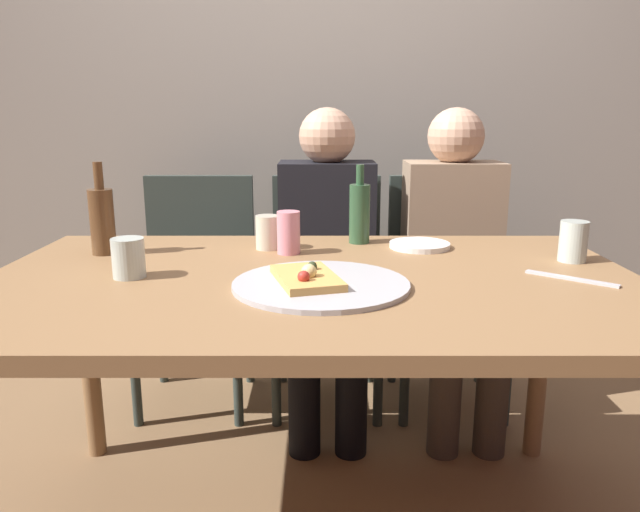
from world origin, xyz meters
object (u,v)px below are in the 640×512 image
at_px(tumbler_far, 127,258).
at_px(chair_right, 444,275).
at_px(wine_bottle, 101,219).
at_px(guest_in_beanie, 454,253).
at_px(wine_glass, 267,232).
at_px(table_knife, 570,278).
at_px(pizza_slice_last, 306,277).
at_px(tumbler_near, 572,241).
at_px(chair_left, 196,275).
at_px(guest_in_sweater, 326,253).
at_px(chair_middle, 326,275).
at_px(pizza_tray, 320,284).
at_px(soda_can, 288,233).
at_px(plate_stack, 419,245).
at_px(beer_bottle, 359,212).
at_px(dining_table, 312,304).

relative_size(tumbler_far, chair_right, 0.11).
bearing_deg(wine_bottle, guest_in_beanie, 24.24).
distance_m(wine_glass, table_knife, 0.84).
relative_size(pizza_slice_last, table_knife, 1.12).
xyz_separation_m(tumbler_near, wine_glass, (-0.84, 0.15, -0.01)).
bearing_deg(table_knife, tumbler_near, -72.93).
xyz_separation_m(pizza_slice_last, tumbler_far, (-0.44, 0.08, 0.03)).
distance_m(chair_left, guest_in_sweater, 0.56).
xyz_separation_m(wine_bottle, wine_glass, (0.46, 0.06, -0.05)).
bearing_deg(pizza_slice_last, table_knife, 5.33).
distance_m(chair_left, chair_middle, 0.52).
height_order(pizza_tray, tumbler_far, tumbler_far).
bearing_deg(guest_in_sweater, guest_in_beanie, -180.00).
bearing_deg(soda_can, plate_stack, 10.93).
xyz_separation_m(wine_bottle, chair_middle, (0.64, 0.66, -0.34)).
xyz_separation_m(table_knife, chair_left, (-1.10, 0.93, -0.25)).
bearing_deg(chair_left, beer_bottle, 140.61).
height_order(chair_middle, chair_right, same).
bearing_deg(table_knife, chair_right, -44.27).
xyz_separation_m(plate_stack, chair_right, (0.21, 0.58, -0.25)).
bearing_deg(plate_stack, guest_in_sweater, 122.48).
height_order(tumbler_near, guest_in_sweater, guest_in_sweater).
height_order(guest_in_sweater, guest_in_beanie, same).
bearing_deg(pizza_slice_last, wine_bottle, 150.29).
distance_m(chair_middle, guest_in_sweater, 0.20).
height_order(beer_bottle, soda_can, beer_bottle).
relative_size(chair_middle, guest_in_beanie, 0.77).
xyz_separation_m(pizza_slice_last, plate_stack, (0.33, 0.41, -0.02)).
bearing_deg(plate_stack, beer_bottle, 158.17).
bearing_deg(tumbler_far, plate_stack, 23.28).
bearing_deg(beer_bottle, dining_table, -109.68).
bearing_deg(wine_glass, tumbler_near, -10.31).
bearing_deg(tumbler_far, guest_in_sweater, 56.80).
height_order(tumbler_near, table_knife, tumbler_near).
bearing_deg(chair_left, soda_can, 121.91).
bearing_deg(chair_right, guest_in_beanie, 90.00).
height_order(dining_table, guest_in_sweater, guest_in_sweater).
distance_m(tumbler_far, plate_stack, 0.84).
bearing_deg(soda_can, pizza_tray, -74.89).
bearing_deg(table_knife, guest_in_beanie, -43.05).
relative_size(soda_can, table_knife, 0.55).
bearing_deg(dining_table, chair_left, 117.97).
height_order(beer_bottle, table_knife, beer_bottle).
distance_m(tumbler_near, chair_middle, 1.04).
xyz_separation_m(wine_glass, chair_right, (0.66, 0.59, -0.29)).
relative_size(wine_glass, table_knife, 0.45).
bearing_deg(table_knife, chair_left, -0.76).
xyz_separation_m(dining_table, wine_glass, (-0.14, 0.31, 0.12)).
bearing_deg(tumbler_near, wine_glass, 169.69).
bearing_deg(chair_left, wine_bottle, 79.56).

